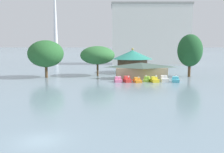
{
  "coord_description": "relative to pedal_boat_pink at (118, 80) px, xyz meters",
  "views": [
    {
      "loc": [
        6.57,
        -22.19,
        8.66
      ],
      "look_at": [
        6.52,
        24.87,
        2.84
      ],
      "focal_mm": 40.65,
      "sensor_mm": 36.0,
      "label": 1
    }
  ],
  "objects": [
    {
      "name": "shoreline_tree_right",
      "position": [
        19.91,
        10.14,
        6.71
      ],
      "size": [
        6.75,
        6.75,
        11.65
      ],
      "color": "brown",
      "rests_on": "ground"
    },
    {
      "name": "pedal_boat_white",
      "position": [
        11.11,
        0.91,
        0.06
      ],
      "size": [
        1.7,
        2.78,
        1.68
      ],
      "rotation": [
        0.0,
        0.0,
        -1.57
      ],
      "color": "white",
      "rests_on": "ground"
    },
    {
      "name": "distant_broadcast_tower",
      "position": [
        -60.82,
        210.23,
        51.84
      ],
      "size": [
        7.92,
        7.92,
        129.62
      ],
      "color": "silver",
      "rests_on": "ground"
    },
    {
      "name": "pedal_boat_cyan",
      "position": [
        13.64,
        0.07,
        -0.0
      ],
      "size": [
        2.08,
        3.13,
        1.81
      ],
      "rotation": [
        0.0,
        0.0,
        -1.73
      ],
      "color": "#4CB7CC",
      "rests_on": "ground"
    },
    {
      "name": "pedal_boat_yellow",
      "position": [
        8.62,
        -0.15,
        0.01
      ],
      "size": [
        2.0,
        2.71,
        1.74
      ],
      "rotation": [
        0.0,
        0.0,
        -1.39
      ],
      "color": "yellow",
      "rests_on": "ground"
    },
    {
      "name": "ground_plane",
      "position": [
        -8.01,
        -37.28,
        -0.51
      ],
      "size": [
        2000.0,
        2000.0,
        0.0
      ],
      "primitive_type": "plane",
      "color": "gray"
    },
    {
      "name": "shoreline_tree_mid",
      "position": [
        -5.53,
        12.24,
        5.33
      ],
      "size": [
        9.72,
        9.72,
        8.44
      ],
      "color": "brown",
      "rests_on": "ground"
    },
    {
      "name": "pedal_boat_pink",
      "position": [
        0.0,
        0.0,
        0.0
      ],
      "size": [
        1.99,
        2.46,
        1.52
      ],
      "rotation": [
        0.0,
        0.0,
        -1.41
      ],
      "color": "pink",
      "rests_on": "ground"
    },
    {
      "name": "background_building_block",
      "position": [
        15.81,
        57.71,
        12.99
      ],
      "size": [
        35.07,
        14.53,
        26.97
      ],
      "color": "silver",
      "rests_on": "ground"
    },
    {
      "name": "pedal_boat_red",
      "position": [
        2.15,
        -0.02,
        0.05
      ],
      "size": [
        1.97,
        2.64,
        1.56
      ],
      "rotation": [
        0.0,
        0.0,
        -1.32
      ],
      "color": "red",
      "rests_on": "ground"
    },
    {
      "name": "pedal_boat_lime",
      "position": [
        6.92,
        0.92,
        -0.02
      ],
      "size": [
        1.98,
        2.58,
        1.6
      ],
      "rotation": [
        0.0,
        0.0,
        -1.9
      ],
      "color": "#8CCC3F",
      "rests_on": "ground"
    },
    {
      "name": "boathouse",
      "position": [
        6.05,
        5.72,
        1.71
      ],
      "size": [
        13.89,
        6.63,
        4.25
      ],
      "color": "tan",
      "rests_on": "ground"
    },
    {
      "name": "pedal_boat_orange",
      "position": [
        4.51,
        -0.36,
        -0.07
      ],
      "size": [
        1.99,
        3.0,
        1.47
      ],
      "rotation": [
        0.0,
        0.0,
        -1.38
      ],
      "color": "orange",
      "rests_on": "ground"
    },
    {
      "name": "shoreline_tree_tall_left",
      "position": [
        -19.12,
        8.33,
        5.89
      ],
      "size": [
        9.49,
        9.49,
        9.99
      ],
      "color": "brown",
      "rests_on": "ground"
    },
    {
      "name": "green_roof_pavilion",
      "position": [
        5.02,
        20.59,
        3.55
      ],
      "size": [
        12.59,
        12.59,
        7.79
      ],
      "color": "brown",
      "rests_on": "ground"
    }
  ]
}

